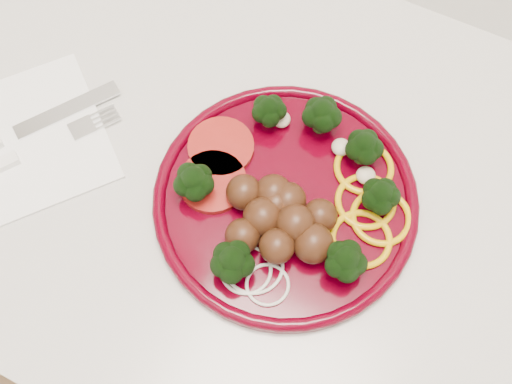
% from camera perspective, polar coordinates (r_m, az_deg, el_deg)
% --- Properties ---
extents(counter, '(2.40, 0.60, 0.90)m').
position_cam_1_polar(counter, '(1.16, -8.05, -4.55)').
color(counter, silver).
rests_on(counter, ground).
extents(plate, '(0.28, 0.28, 0.06)m').
position_cam_1_polar(plate, '(0.67, 2.89, -0.65)').
color(plate, '#44000D').
rests_on(plate, counter).
extents(napkin, '(0.25, 0.25, 0.00)m').
position_cam_1_polar(napkin, '(0.76, -20.05, 4.23)').
color(napkin, white).
rests_on(napkin, counter).
extents(fork, '(0.13, 0.18, 0.01)m').
position_cam_1_polar(fork, '(0.75, -21.68, 2.29)').
color(fork, white).
rests_on(fork, napkin).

